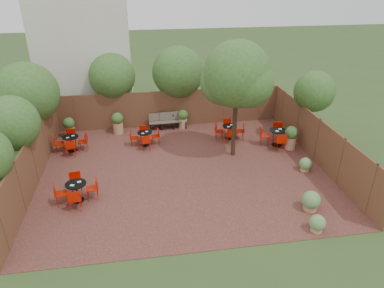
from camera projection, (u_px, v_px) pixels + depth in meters
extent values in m
plane|color=#354F23|center=(183.00, 170.00, 15.44)|extent=(80.00, 80.00, 0.00)
cube|color=#391C17|center=(183.00, 170.00, 15.44)|extent=(12.00, 10.00, 0.02)
cube|color=#512E1E|center=(171.00, 109.00, 19.43)|extent=(12.00, 0.08, 2.00)
cube|color=#512E1E|center=(33.00, 161.00, 14.16)|extent=(0.08, 10.00, 2.00)
cube|color=#512E1E|center=(317.00, 140.00, 15.84)|extent=(0.08, 10.00, 2.00)
cube|color=beige|center=(84.00, 44.00, 20.13)|extent=(5.00, 4.00, 8.00)
sphere|color=#2E571C|center=(27.00, 94.00, 15.92)|extent=(2.80, 2.80, 2.80)
sphere|color=#2E571C|center=(11.00, 124.00, 13.36)|extent=(2.12, 2.12, 2.12)
sphere|color=#2E571C|center=(112.00, 76.00, 18.86)|extent=(2.43, 2.43, 2.43)
sphere|color=#2E571C|center=(178.00, 72.00, 19.22)|extent=(2.78, 2.78, 2.78)
sphere|color=#2E571C|center=(231.00, 73.00, 19.93)|extent=(1.93, 1.93, 1.93)
sphere|color=#2E571C|center=(314.00, 92.00, 17.00)|extent=(1.95, 1.95, 1.95)
cylinder|color=black|center=(235.00, 114.00, 15.82)|extent=(0.26, 0.26, 4.04)
sphere|color=#2E571C|center=(237.00, 74.00, 15.02)|extent=(2.87, 2.87, 2.87)
sphere|color=#2E571C|center=(223.00, 82.00, 15.50)|extent=(2.01, 2.01, 2.01)
sphere|color=#2E571C|center=(249.00, 83.00, 14.85)|extent=(2.10, 2.10, 2.10)
cube|color=brown|center=(162.00, 122.00, 19.21)|extent=(1.38, 0.45, 0.05)
cube|color=brown|center=(162.00, 117.00, 19.27)|extent=(1.38, 0.14, 0.41)
cube|color=black|center=(151.00, 127.00, 19.22)|extent=(0.07, 0.41, 0.37)
cube|color=black|center=(174.00, 125.00, 19.39)|extent=(0.07, 0.41, 0.37)
cube|color=brown|center=(173.00, 121.00, 19.29)|extent=(1.47, 0.53, 0.05)
cube|color=brown|center=(173.00, 115.00, 19.35)|extent=(1.44, 0.21, 0.43)
cube|color=black|center=(162.00, 126.00, 19.30)|extent=(0.09, 0.43, 0.38)
cube|color=black|center=(185.00, 124.00, 19.48)|extent=(0.09, 0.43, 0.38)
cylinder|color=black|center=(78.00, 200.00, 13.41)|extent=(0.44, 0.44, 0.03)
cylinder|color=black|center=(77.00, 192.00, 13.25)|extent=(0.05, 0.05, 0.70)
cylinder|color=black|center=(76.00, 184.00, 13.09)|extent=(0.76, 0.76, 0.03)
cube|color=white|center=(79.00, 182.00, 13.17)|extent=(0.15, 0.12, 0.02)
cube|color=white|center=(72.00, 185.00, 12.96)|extent=(0.15, 0.12, 0.02)
cylinder|color=black|center=(72.00, 150.00, 17.08)|extent=(0.43, 0.43, 0.03)
cylinder|color=black|center=(71.00, 144.00, 16.93)|extent=(0.05, 0.05, 0.69)
cylinder|color=black|center=(70.00, 137.00, 16.77)|extent=(0.75, 0.75, 0.03)
cube|color=white|center=(73.00, 136.00, 16.85)|extent=(0.14, 0.11, 0.01)
cube|color=white|center=(68.00, 138.00, 16.65)|extent=(0.14, 0.11, 0.01)
cylinder|color=black|center=(229.00, 138.00, 18.29)|extent=(0.42, 0.42, 0.03)
cylinder|color=black|center=(229.00, 132.00, 18.14)|extent=(0.05, 0.05, 0.67)
cylinder|color=black|center=(230.00, 126.00, 17.99)|extent=(0.72, 0.72, 0.03)
cube|color=white|center=(232.00, 125.00, 18.06)|extent=(0.15, 0.12, 0.01)
cube|color=white|center=(229.00, 127.00, 17.86)|extent=(0.15, 0.12, 0.01)
cylinder|color=black|center=(145.00, 145.00, 17.61)|extent=(0.41, 0.41, 0.03)
cylinder|color=black|center=(145.00, 139.00, 17.46)|extent=(0.05, 0.05, 0.65)
cylinder|color=black|center=(145.00, 133.00, 17.32)|extent=(0.70, 0.70, 0.03)
cube|color=white|center=(147.00, 131.00, 17.39)|extent=(0.13, 0.09, 0.01)
cube|color=white|center=(143.00, 133.00, 17.19)|extent=(0.13, 0.09, 0.01)
cylinder|color=black|center=(276.00, 145.00, 17.61)|extent=(0.48, 0.48, 0.03)
cylinder|color=black|center=(277.00, 138.00, 17.44)|extent=(0.05, 0.05, 0.76)
cylinder|color=black|center=(278.00, 130.00, 17.26)|extent=(0.83, 0.83, 0.03)
cube|color=white|center=(280.00, 129.00, 17.35)|extent=(0.17, 0.14, 0.02)
cube|color=white|center=(277.00, 131.00, 17.12)|extent=(0.17, 0.14, 0.02)
cylinder|color=tan|center=(118.00, 128.00, 18.77)|extent=(0.52, 0.52, 0.60)
sphere|color=#2E571C|center=(117.00, 118.00, 18.54)|extent=(0.62, 0.62, 0.62)
cylinder|color=tan|center=(183.00, 123.00, 19.47)|extent=(0.46, 0.46, 0.53)
sphere|color=#2E571C|center=(183.00, 115.00, 19.26)|extent=(0.55, 0.55, 0.55)
cylinder|color=tan|center=(70.00, 132.00, 18.31)|extent=(0.49, 0.49, 0.56)
sphere|color=#2E571C|center=(69.00, 123.00, 18.09)|extent=(0.59, 0.59, 0.59)
cylinder|color=tan|center=(290.00, 143.00, 17.16)|extent=(0.52, 0.52, 0.60)
sphere|color=#2E571C|center=(291.00, 133.00, 16.93)|extent=(0.62, 0.62, 0.62)
cylinder|color=tan|center=(310.00, 206.00, 12.89)|extent=(0.49, 0.49, 0.22)
sphere|color=#537F41|center=(311.00, 200.00, 12.76)|extent=(0.67, 0.67, 0.67)
cylinder|color=tan|center=(316.00, 228.00, 11.84)|extent=(0.40, 0.40, 0.18)
sphere|color=#537F41|center=(317.00, 223.00, 11.74)|extent=(0.54, 0.54, 0.54)
cylinder|color=tan|center=(305.00, 168.00, 15.38)|extent=(0.40, 0.40, 0.18)
sphere|color=#537F41|center=(305.00, 164.00, 15.28)|extent=(0.55, 0.55, 0.55)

